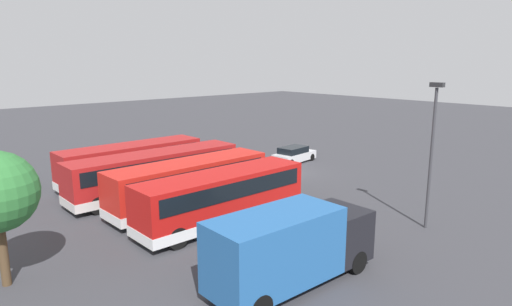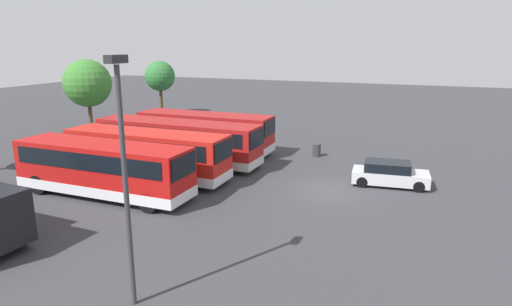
% 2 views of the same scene
% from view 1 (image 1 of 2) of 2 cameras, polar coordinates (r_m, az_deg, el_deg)
% --- Properties ---
extents(ground_plane, '(140.00, 140.00, 0.00)m').
position_cam_1_polar(ground_plane, '(35.92, 4.47, -2.56)').
color(ground_plane, '#38383D').
extents(bus_single_deck_near_end, '(2.65, 10.18, 2.95)m').
position_cam_1_polar(bus_single_deck_near_end, '(24.36, -4.39, -5.62)').
color(bus_single_deck_near_end, '#B71411').
rests_on(bus_single_deck_near_end, ground).
extents(bus_single_deck_second, '(2.77, 10.50, 2.95)m').
position_cam_1_polar(bus_single_deck_second, '(27.27, -8.58, -3.81)').
color(bus_single_deck_second, red).
rests_on(bus_single_deck_second, ground).
extents(bus_single_deck_third, '(2.63, 11.91, 2.95)m').
position_cam_1_polar(bus_single_deck_third, '(30.31, -12.85, -2.38)').
color(bus_single_deck_third, '#A51919').
rests_on(bus_single_deck_third, ground).
extents(bus_single_deck_fourth, '(2.74, 10.62, 2.95)m').
position_cam_1_polar(bus_single_deck_fourth, '(33.57, -15.80, -1.16)').
color(bus_single_deck_fourth, '#A51919').
rests_on(bus_single_deck_fourth, ground).
extents(box_truck_blue, '(2.74, 7.57, 3.20)m').
position_cam_1_polar(box_truck_blue, '(17.97, 4.52, -11.86)').
color(box_truck_blue, '#235999').
rests_on(box_truck_blue, ground).
extents(car_hatchback_silver, '(2.27, 4.50, 1.43)m').
position_cam_1_polar(car_hatchback_silver, '(39.50, 4.95, -0.20)').
color(car_hatchback_silver, silver).
rests_on(car_hatchback_silver, ground).
extents(lamp_post_tall, '(0.70, 0.30, 7.85)m').
position_cam_1_polar(lamp_post_tall, '(24.85, 21.88, 0.98)').
color(lamp_post_tall, '#38383D').
rests_on(lamp_post_tall, ground).
extents(waste_bin_yellow, '(0.60, 0.60, 0.95)m').
position_cam_1_polar(waste_bin_yellow, '(39.53, -6.06, -0.55)').
color(waste_bin_yellow, '#333338').
rests_on(waste_bin_yellow, ground).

